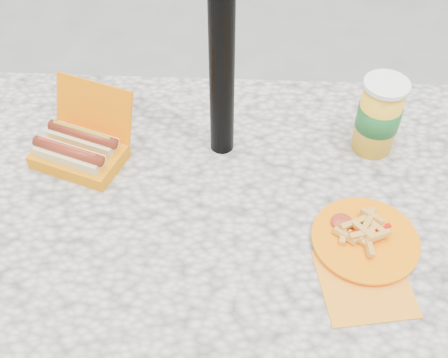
{
  "coord_description": "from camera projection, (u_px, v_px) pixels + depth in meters",
  "views": [
    {
      "loc": [
        0.05,
        -0.72,
        1.6
      ],
      "look_at": [
        0.01,
        0.02,
        0.8
      ],
      "focal_mm": 45.0,
      "sensor_mm": 36.0,
      "label": 1
    }
  ],
  "objects": [
    {
      "name": "hotdog_box",
      "position": [
        79.0,
        149.0,
        1.17
      ],
      "size": [
        0.22,
        0.21,
        0.14
      ],
      "rotation": [
        0.0,
        0.0,
        -0.35
      ],
      "color": "#FF7800",
      "rests_on": "picnic_table"
    },
    {
      "name": "picnic_table",
      "position": [
        219.0,
        235.0,
        1.19
      ],
      "size": [
        1.2,
        0.8,
        0.75
      ],
      "color": "beige",
      "rests_on": "ground"
    },
    {
      "name": "soda_cup",
      "position": [
        379.0,
        116.0,
        1.16
      ],
      "size": [
        0.09,
        0.09,
        0.17
      ],
      "rotation": [
        0.0,
        0.0,
        0.36
      ],
      "color": "yellow",
      "rests_on": "picnic_table"
    },
    {
      "name": "fries_plate",
      "position": [
        364.0,
        241.0,
        1.03
      ],
      "size": [
        0.2,
        0.28,
        0.04
      ],
      "rotation": [
        0.0,
        0.0,
        0.17
      ],
      "color": "orange",
      "rests_on": "picnic_table"
    }
  ]
}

